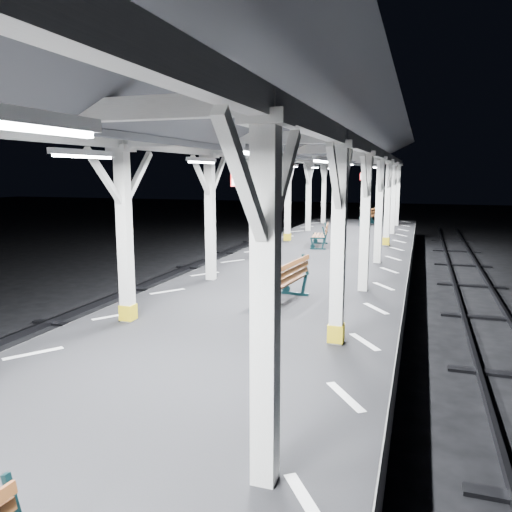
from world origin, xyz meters
The scene contains 8 objects.
ground centered at (0.00, 0.00, 0.00)m, with size 120.00×120.00×0.00m, color black.
platform centered at (0.00, 0.00, 0.50)m, with size 6.00×50.00×1.00m, color black.
hazard_stripes_left centered at (-2.45, 0.00, 1.00)m, with size 1.00×48.00×0.01m, color silver.
hazard_stripes_right centered at (2.45, 0.00, 1.00)m, with size 1.00×48.00×0.01m, color silver.
canopy centered at (0.00, -0.02, 4.56)m, with size 5.40×49.00×4.65m.
bench_mid centered at (0.55, 4.14, 1.53)m, with size 0.89×1.91×1.00m.
bench_far centered at (-0.34, 12.91, 1.47)m, with size 0.82×1.69×0.88m.
bench_extra centered at (0.75, 21.78, 1.52)m, with size 1.10×1.91×0.98m.
Camera 1 is at (3.24, -6.02, 3.82)m, focal length 35.00 mm.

